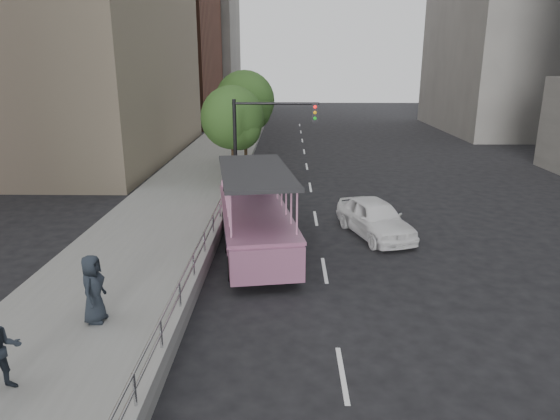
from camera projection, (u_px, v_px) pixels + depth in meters
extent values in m
plane|color=black|center=(297.00, 329.00, 13.38)|extent=(160.00, 160.00, 0.00)
cube|color=gray|center=(170.00, 214.00, 23.02)|extent=(5.50, 80.00, 0.30)
cube|color=#AEAEA9|center=(194.00, 281.00, 15.21)|extent=(0.24, 30.00, 0.36)
cylinder|color=#BABBBF|center=(134.00, 389.00, 9.31)|extent=(0.07, 0.07, 0.70)
cylinder|color=#BABBBF|center=(161.00, 334.00, 11.23)|extent=(0.07, 0.07, 0.70)
cylinder|color=#BABBBF|center=(180.00, 294.00, 13.15)|extent=(0.07, 0.07, 0.70)
cylinder|color=#BABBBF|center=(193.00, 265.00, 15.06)|extent=(0.07, 0.07, 0.70)
cylinder|color=#BABBBF|center=(204.00, 242.00, 16.98)|extent=(0.07, 0.07, 0.70)
cylinder|color=#BABBBF|center=(213.00, 224.00, 18.90)|extent=(0.07, 0.07, 0.70)
cylinder|color=#BABBBF|center=(220.00, 209.00, 20.82)|extent=(0.07, 0.07, 0.70)
cylinder|color=#BABBBF|center=(226.00, 197.00, 22.73)|extent=(0.07, 0.07, 0.70)
cylinder|color=#BABBBF|center=(231.00, 186.00, 24.65)|extent=(0.07, 0.07, 0.70)
cylinder|color=#BABBBF|center=(193.00, 265.00, 15.06)|extent=(0.06, 22.00, 0.06)
cylinder|color=#BABBBF|center=(193.00, 255.00, 14.97)|extent=(0.06, 22.00, 0.06)
cylinder|color=black|center=(233.00, 269.00, 16.28)|extent=(0.45, 0.87, 0.83)
cylinder|color=black|center=(294.00, 265.00, 16.56)|extent=(0.45, 0.87, 0.83)
cylinder|color=black|center=(229.00, 242.00, 18.73)|extent=(0.45, 0.87, 0.83)
cylinder|color=black|center=(282.00, 239.00, 19.01)|extent=(0.45, 0.87, 0.83)
cylinder|color=black|center=(226.00, 221.00, 21.17)|extent=(0.45, 0.87, 0.83)
cylinder|color=black|center=(273.00, 219.00, 21.45)|extent=(0.45, 0.87, 0.83)
cube|color=pink|center=(255.00, 226.00, 18.89)|extent=(3.48, 7.81, 1.15)
cube|color=pink|center=(246.00, 191.00, 23.02)|extent=(2.54, 2.29, 1.44)
cylinder|color=pink|center=(245.00, 182.00, 23.68)|extent=(2.24, 0.98, 2.16)
cube|color=#8F5374|center=(267.00, 265.00, 15.18)|extent=(2.32, 0.69, 1.15)
cube|color=#8F5374|center=(255.00, 210.00, 18.71)|extent=(3.63, 8.10, 0.11)
cube|color=#252528|center=(255.00, 172.00, 17.93)|extent=(3.38, 6.38, 0.13)
cube|color=#95A4B0|center=(248.00, 179.00, 21.22)|extent=(2.12, 0.53, 0.96)
cube|color=pink|center=(248.00, 183.00, 21.69)|extent=(2.14, 1.23, 0.46)
imported|color=white|center=(375.00, 218.00, 20.43)|extent=(3.14, 4.89, 1.55)
imported|color=#232B34|center=(93.00, 289.00, 12.96)|extent=(0.62, 0.93, 1.85)
cylinder|color=black|center=(224.00, 197.00, 21.29)|extent=(0.09, 0.09, 2.74)
cube|color=#0B1850|center=(223.00, 171.00, 20.96)|extent=(0.18, 0.66, 0.99)
cube|color=white|center=(224.00, 171.00, 20.96)|extent=(0.11, 0.43, 0.60)
cylinder|color=black|center=(235.00, 153.00, 24.68)|extent=(0.18, 0.18, 5.20)
cylinder|color=black|center=(276.00, 103.00, 23.97)|extent=(4.20, 0.12, 0.12)
cube|color=black|center=(315.00, 113.00, 24.06)|extent=(0.28, 0.22, 0.85)
sphere|color=red|center=(315.00, 107.00, 23.85)|extent=(0.16, 0.16, 0.16)
cylinder|color=#362618|center=(233.00, 161.00, 28.34)|extent=(0.22, 0.22, 3.08)
sphere|color=#345F26|center=(232.00, 118.00, 27.66)|extent=(3.52, 3.52, 3.52)
sphere|color=#345F26|center=(239.00, 128.00, 27.52)|extent=(2.42, 2.42, 2.42)
cylinder|color=#362618|center=(246.00, 141.00, 34.04)|extent=(0.22, 0.22, 3.47)
sphere|color=#345F26|center=(245.00, 101.00, 33.27)|extent=(3.97, 3.97, 3.97)
sphere|color=#345F26|center=(251.00, 110.00, 33.15)|extent=(2.73, 2.73, 2.73)
cube|color=brown|center=(132.00, 6.00, 56.03)|extent=(18.00, 16.00, 26.00)
cube|color=gray|center=(181.00, 41.00, 72.19)|extent=(16.00, 14.00, 20.00)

